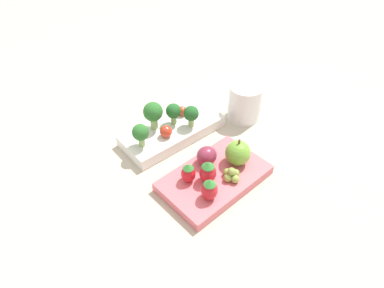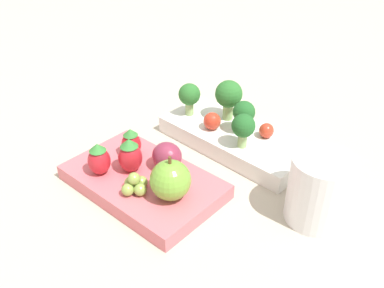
% 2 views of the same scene
% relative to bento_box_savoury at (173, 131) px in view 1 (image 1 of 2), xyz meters
% --- Properties ---
extents(ground_plane, '(4.00, 4.00, 0.00)m').
position_rel_bento_box_savoury_xyz_m(ground_plane, '(-0.01, -0.07, -0.01)').
color(ground_plane, '#BCB29E').
extents(bento_box_savoury, '(0.22, 0.10, 0.03)m').
position_rel_bento_box_savoury_xyz_m(bento_box_savoury, '(0.00, 0.00, 0.00)').
color(bento_box_savoury, white).
rests_on(bento_box_savoury, ground_plane).
extents(bento_box_fruit, '(0.21, 0.13, 0.02)m').
position_rel_bento_box_savoury_xyz_m(bento_box_fruit, '(-0.02, -0.16, -0.00)').
color(bento_box_fruit, '#DB6670').
rests_on(bento_box_fruit, ground_plane).
extents(broccoli_floret_0, '(0.04, 0.04, 0.06)m').
position_rel_bento_box_savoury_xyz_m(broccoli_floret_0, '(-0.03, 0.02, 0.05)').
color(broccoli_floret_0, '#93B770').
rests_on(broccoli_floret_0, bento_box_savoury).
extents(broccoli_floret_1, '(0.03, 0.03, 0.05)m').
position_rel_bento_box_savoury_xyz_m(broccoli_floret_1, '(0.01, 0.01, 0.04)').
color(broccoli_floret_1, '#93B770').
rests_on(broccoli_floret_1, bento_box_savoury).
extents(broccoli_floret_2, '(0.03, 0.03, 0.05)m').
position_rel_bento_box_savoury_xyz_m(broccoli_floret_2, '(0.03, -0.02, 0.04)').
color(broccoli_floret_2, '#93B770').
rests_on(broccoli_floret_2, bento_box_savoury).
extents(broccoli_floret_3, '(0.03, 0.03, 0.05)m').
position_rel_bento_box_savoury_xyz_m(broccoli_floret_3, '(-0.08, -0.01, 0.04)').
color(broccoli_floret_3, '#93B770').
rests_on(broccoli_floret_3, bento_box_savoury).
extents(cherry_tomato_0, '(0.02, 0.02, 0.02)m').
position_rel_bento_box_savoury_xyz_m(cherry_tomato_0, '(0.04, 0.02, 0.02)').
color(cherry_tomato_0, red).
rests_on(cherry_tomato_0, bento_box_savoury).
extents(cherry_tomato_1, '(0.03, 0.03, 0.03)m').
position_rel_bento_box_savoury_xyz_m(cherry_tomato_1, '(-0.03, -0.02, 0.03)').
color(cherry_tomato_1, red).
rests_on(cherry_tomato_1, bento_box_savoury).
extents(apple, '(0.05, 0.05, 0.06)m').
position_rel_bento_box_savoury_xyz_m(apple, '(0.04, -0.16, 0.03)').
color(apple, '#70A838').
rests_on(apple, bento_box_fruit).
extents(strawberry_0, '(0.03, 0.03, 0.04)m').
position_rel_bento_box_savoury_xyz_m(strawberry_0, '(-0.06, -0.19, 0.03)').
color(strawberry_0, red).
rests_on(strawberry_0, bento_box_fruit).
extents(strawberry_1, '(0.03, 0.03, 0.05)m').
position_rel_bento_box_savoury_xyz_m(strawberry_1, '(-0.04, -0.16, 0.03)').
color(strawberry_1, red).
rests_on(strawberry_1, bento_box_fruit).
extents(strawberry_2, '(0.03, 0.03, 0.04)m').
position_rel_bento_box_savoury_xyz_m(strawberry_2, '(-0.06, -0.14, 0.03)').
color(strawberry_2, red).
rests_on(strawberry_2, bento_box_fruit).
extents(plum, '(0.04, 0.04, 0.04)m').
position_rel_bento_box_savoury_xyz_m(plum, '(-0.01, -0.12, 0.02)').
color(plum, '#892D47').
rests_on(plum, bento_box_fruit).
extents(grape_cluster, '(0.04, 0.04, 0.03)m').
position_rel_bento_box_savoury_xyz_m(grape_cluster, '(-0.00, -0.18, 0.02)').
color(grape_cluster, '#8EA84C').
rests_on(grape_cluster, bento_box_fruit).
extents(drinking_cup, '(0.07, 0.07, 0.08)m').
position_rel_bento_box_savoury_xyz_m(drinking_cup, '(0.17, -0.05, 0.03)').
color(drinking_cup, white).
rests_on(drinking_cup, ground_plane).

